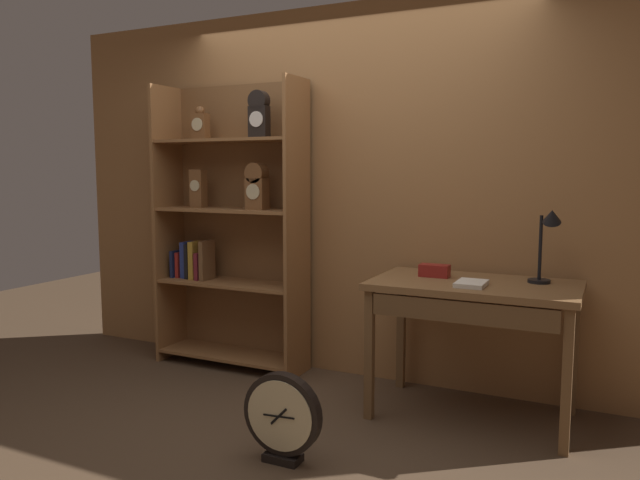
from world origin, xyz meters
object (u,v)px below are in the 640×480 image
workbench (473,300)px  round_clock_large (282,417)px  bookshelf (231,227)px  toolbox_small (434,271)px  desk_lamp (547,236)px  open_repair_manual (471,284)px

workbench → round_clock_large: 1.30m
bookshelf → toolbox_small: bookshelf is taller
desk_lamp → toolbox_small: 0.68m
desk_lamp → open_repair_manual: size_ratio=2.06×
workbench → round_clock_large: (-0.73, -0.96, -0.48)m
open_repair_manual → desk_lamp: bearing=31.4°
open_repair_manual → round_clock_large: bearing=-130.7°
bookshelf → workbench: (1.84, -0.25, -0.33)m
toolbox_small → round_clock_large: toolbox_small is taller
open_repair_manual → round_clock_large: size_ratio=0.48×
toolbox_small → round_clock_large: bearing=-114.2°
workbench → open_repair_manual: open_repair_manual is taller
toolbox_small → open_repair_manual: bearing=-36.1°
bookshelf → desk_lamp: bearing=-3.0°
desk_lamp → open_repair_manual: (-0.37, -0.23, -0.26)m
desk_lamp → open_repair_manual: 0.51m
workbench → open_repair_manual: (0.01, -0.10, 0.11)m
bookshelf → round_clock_large: bookshelf is taller
open_repair_manual → round_clock_large: open_repair_manual is taller
bookshelf → workbench: 1.89m
bookshelf → open_repair_manual: bearing=-10.6°
workbench → toolbox_small: 0.31m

